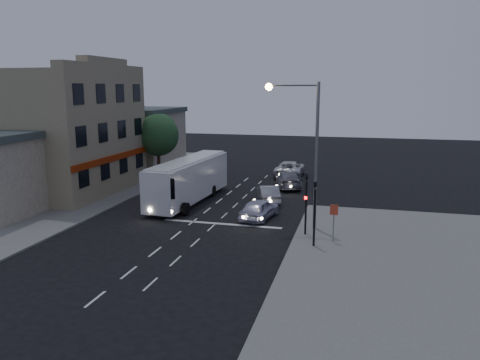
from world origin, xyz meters
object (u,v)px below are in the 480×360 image
(car_sedan_c, at_px, (290,169))
(street_tree, at_px, (158,133))
(traffic_signal_side, at_px, (315,206))
(streetlight, at_px, (306,139))
(traffic_signal_main, at_px, (306,197))
(car_suv, at_px, (259,209))
(car_sedan_b, at_px, (288,179))
(regulatory_sign, at_px, (334,217))
(car_sedan_a, at_px, (268,194))
(tour_bus, at_px, (189,179))

(car_sedan_c, xyz_separation_m, street_tree, (-12.08, -4.68, 3.72))
(car_sedan_c, relative_size, street_tree, 0.91)
(car_sedan_c, xyz_separation_m, traffic_signal_side, (4.43, -20.91, 1.64))
(streetlight, bearing_deg, traffic_signal_main, -79.80)
(car_suv, distance_m, traffic_signal_main, 4.91)
(traffic_signal_side, height_order, street_tree, street_tree)
(car_suv, height_order, traffic_signal_main, traffic_signal_main)
(car_suv, xyz_separation_m, street_tree, (-12.34, 11.22, 3.80))
(traffic_signal_side, bearing_deg, car_sedan_b, 103.60)
(car_sedan_b, xyz_separation_m, regulatory_sign, (4.78, -14.66, 0.87))
(car_suv, relative_size, car_sedan_a, 1.00)
(traffic_signal_side, bearing_deg, car_suv, 129.78)
(car_suv, relative_size, street_tree, 0.66)
(traffic_signal_main, bearing_deg, street_tree, 137.97)
(car_sedan_c, distance_m, regulatory_sign, 20.69)
(car_sedan_c, bearing_deg, streetlight, 100.37)
(car_suv, bearing_deg, traffic_signal_side, 140.00)
(traffic_signal_main, distance_m, streetlight, 3.61)
(traffic_signal_main, height_order, regulatory_sign, traffic_signal_main)
(car_sedan_a, height_order, car_sedan_b, car_sedan_b)
(car_sedan_a, height_order, regulatory_sign, regulatory_sign)
(car_sedan_c, relative_size, streetlight, 0.62)
(car_sedan_b, bearing_deg, car_sedan_c, -96.35)
(traffic_signal_side, bearing_deg, traffic_signal_main, 109.49)
(tour_bus, xyz_separation_m, street_tree, (-6.04, 7.83, 2.67))
(tour_bus, bearing_deg, traffic_signal_main, -29.60)
(car_sedan_a, height_order, car_sedan_c, car_sedan_c)
(traffic_signal_side, distance_m, street_tree, 23.24)
(traffic_signal_main, distance_m, street_tree, 21.38)
(street_tree, bearing_deg, tour_bus, -52.37)
(car_sedan_b, distance_m, traffic_signal_side, 16.16)
(tour_bus, height_order, traffic_signal_side, traffic_signal_side)
(tour_bus, bearing_deg, car_sedan_c, 67.91)
(car_sedan_c, distance_m, traffic_signal_main, 19.36)
(tour_bus, xyz_separation_m, car_sedan_a, (6.00, 1.32, -1.15))
(car_sedan_c, relative_size, traffic_signal_side, 1.37)
(car_sedan_c, bearing_deg, street_tree, 20.35)
(car_sedan_a, bearing_deg, traffic_signal_side, 96.46)
(car_sedan_c, height_order, regulatory_sign, regulatory_sign)
(car_suv, height_order, car_sedan_c, car_sedan_c)
(car_suv, distance_m, car_sedan_a, 4.72)
(car_suv, relative_size, traffic_signal_main, 1.00)
(regulatory_sign, bearing_deg, car_sedan_c, 105.22)
(tour_bus, distance_m, streetlight, 11.43)
(traffic_signal_side, bearing_deg, streetlight, 105.70)
(tour_bus, relative_size, traffic_signal_side, 2.72)
(tour_bus, height_order, traffic_signal_main, traffic_signal_main)
(car_sedan_b, bearing_deg, traffic_signal_main, 89.37)
(car_sedan_a, distance_m, traffic_signal_side, 10.83)
(car_sedan_b, relative_size, regulatory_sign, 2.27)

